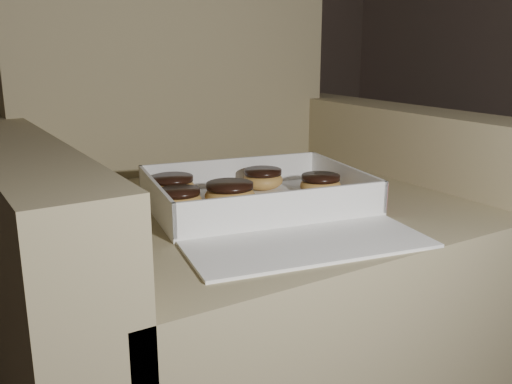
{
  "coord_description": "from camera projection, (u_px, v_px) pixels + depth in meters",
  "views": [
    {
      "loc": [
        -0.58,
        -0.61,
        0.73
      ],
      "look_at": [
        -0.06,
        0.23,
        0.47
      ],
      "focal_mm": 40.0,
      "sensor_mm": 36.0,
      "label": 1
    }
  ],
  "objects": [
    {
      "name": "armchair",
      "position": [
        237.0,
        254.0,
        1.16
      ],
      "size": [
        0.94,
        0.8,
        0.98
      ],
      "color": "#8C7F59",
      "rests_on": "floor"
    },
    {
      "name": "bakery_box",
      "position": [
        266.0,
        206.0,
        0.99
      ],
      "size": [
        0.44,
        0.49,
        0.06
      ],
      "rotation": [
        0.0,
        0.0,
        -0.19
      ],
      "color": "white",
      "rests_on": "armchair"
    },
    {
      "name": "donut_a",
      "position": [
        180.0,
        199.0,
        0.98
      ],
      "size": [
        0.08,
        0.08,
        0.04
      ],
      "color": "gold",
      "rests_on": "bakery_box"
    },
    {
      "name": "donut_b",
      "position": [
        263.0,
        179.0,
        1.11
      ],
      "size": [
        0.08,
        0.08,
        0.04
      ],
      "color": "gold",
      "rests_on": "bakery_box"
    },
    {
      "name": "donut_c",
      "position": [
        320.0,
        184.0,
        1.07
      ],
      "size": [
        0.08,
        0.08,
        0.04
      ],
      "color": "gold",
      "rests_on": "bakery_box"
    },
    {
      "name": "donut_d",
      "position": [
        230.0,
        194.0,
        0.99
      ],
      "size": [
        0.09,
        0.09,
        0.04
      ],
      "color": "gold",
      "rests_on": "bakery_box"
    },
    {
      "name": "donut_e",
      "position": [
        173.0,
        186.0,
        1.05
      ],
      "size": [
        0.08,
        0.08,
        0.04
      ],
      "color": "gold",
      "rests_on": "bakery_box"
    },
    {
      "name": "crumb_a",
      "position": [
        310.0,
        205.0,
        1.01
      ],
      "size": [
        0.01,
        0.01,
        0.0
      ],
      "primitive_type": "ellipsoid",
      "color": "black",
      "rests_on": "bakery_box"
    },
    {
      "name": "crumb_b",
      "position": [
        335.0,
        198.0,
        1.05
      ],
      "size": [
        0.01,
        0.01,
        0.0
      ],
      "primitive_type": "ellipsoid",
      "color": "black",
      "rests_on": "bakery_box"
    },
    {
      "name": "crumb_c",
      "position": [
        278.0,
        217.0,
        0.94
      ],
      "size": [
        0.01,
        0.01,
        0.0
      ],
      "primitive_type": "ellipsoid",
      "color": "black",
      "rests_on": "bakery_box"
    }
  ]
}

